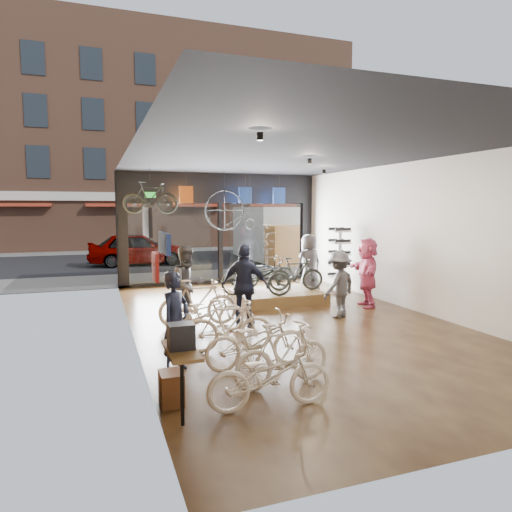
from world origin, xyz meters
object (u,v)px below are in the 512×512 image
display_platform (277,296)px  sunglasses_rack (339,260)px  floor_bike_3 (229,325)px  customer_0 (176,321)px  floor_bike_0 (270,376)px  floor_bike_1 (283,354)px  display_bike_mid (296,274)px  penny_farthing (233,212)px  customer_4 (309,263)px  customer_5 (367,272)px  hung_bike (150,198)px  street_car (138,249)px  floor_bike_2 (257,341)px  customer_2 (245,286)px  customer_3 (339,285)px  display_bike_right (267,272)px  floor_bike_5 (198,303)px  box_truck (275,235)px  floor_bike_4 (206,312)px  display_bike_left (256,277)px  customer_1 (188,285)px

display_platform → sunglasses_rack: (2.33, 0.65, 0.87)m
floor_bike_3 → customer_0: (-1.08, -0.65, 0.32)m
floor_bike_0 → floor_bike_1: bearing=-32.0°
floor_bike_0 → display_bike_mid: 7.04m
penny_farthing → display_bike_mid: bearing=-70.2°
floor_bike_0 → customer_4: customer_4 is taller
customer_5 → hung_bike: size_ratio=1.16×
customer_4 → customer_0: bearing=35.0°
street_car → floor_bike_2: 14.68m
display_bike_mid → penny_farthing: bearing=29.1°
floor_bike_1 → customer_2: customer_2 is taller
street_car → customer_0: size_ratio=2.73×
display_bike_mid → customer_3: bearing=-166.8°
floor_bike_2 → customer_3: (3.03, 2.62, 0.34)m
floor_bike_1 → floor_bike_2: size_ratio=0.91×
floor_bike_0 → customer_5: size_ratio=0.91×
display_bike_right → customer_2: 3.34m
floor_bike_5 → customer_3: (3.35, -0.35, 0.27)m
display_bike_right → customer_0: customer_0 is taller
display_bike_right → sunglasses_rack: bearing=-95.1°
box_truck → customer_2: bearing=-115.1°
floor_bike_4 → hung_bike: size_ratio=1.07×
floor_bike_1 → customer_4: bearing=-37.7°
customer_3 → penny_farthing: penny_farthing is taller
customer_2 → display_bike_left: bearing=-79.5°
display_bike_left → customer_5: customer_5 is taller
floor_bike_2 → customer_5: bearing=-52.0°
display_bike_right → customer_1: 3.59m
display_bike_right → customer_4: customer_4 is taller
street_car → display_bike_left: 10.49m
customer_5 → sunglasses_rack: (0.33, 2.05, 0.10)m
customer_1 → penny_farthing: 5.22m
floor_bike_0 → sunglasses_rack: 8.65m
floor_bike_0 → customer_0: 2.07m
display_platform → hung_bike: 4.69m
box_truck → penny_farthing: size_ratio=4.09×
display_bike_left → customer_1: 2.38m
customer_3 → street_car: bearing=-98.2°
floor_bike_5 → floor_bike_4: bearing=-176.3°
street_car → sunglasses_rack: sunglasses_rack is taller
floor_bike_0 → customer_2: bearing=-10.6°
customer_5 → floor_bike_1: bearing=-28.6°
display_platform → sunglasses_rack: bearing=15.7°
floor_bike_2 → hung_bike: size_ratio=1.11×
street_car → floor_bike_4: street_car is taller
customer_4 → customer_5: bearing=91.3°
floor_bike_2 → floor_bike_3: 0.99m
floor_bike_4 → customer_4: bearing=-51.5°
floor_bike_0 → floor_bike_4: size_ratio=0.99×
penny_farthing → customer_4: bearing=-42.4°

